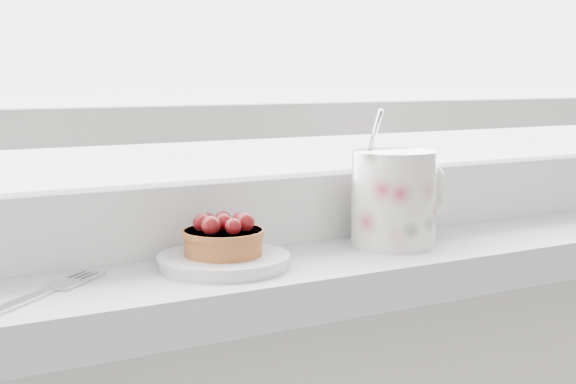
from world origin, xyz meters
TOP-DOWN VIEW (x-y plane):
  - saucer at (-0.03, 1.89)m, footprint 0.12×0.12m
  - raspberry_tart at (-0.03, 1.89)m, footprint 0.08×0.08m
  - floral_mug at (0.17, 1.89)m, footprint 0.13×0.10m
  - fork at (-0.21, 1.86)m, footprint 0.16×0.14m

SIDE VIEW (x-z plane):
  - fork at x=-0.21m, z-range 0.94..0.94m
  - saucer at x=-0.03m, z-range 0.94..0.95m
  - raspberry_tart at x=-0.03m, z-range 0.95..0.99m
  - floral_mug at x=0.17m, z-range 0.92..1.06m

